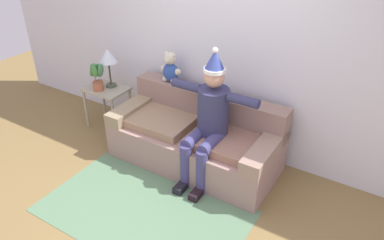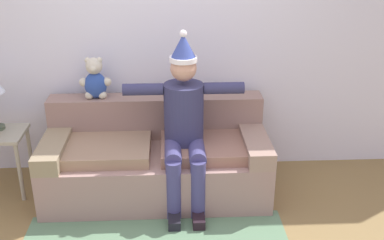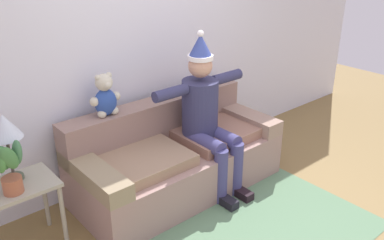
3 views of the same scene
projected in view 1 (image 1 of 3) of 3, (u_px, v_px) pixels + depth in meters
ground_plane at (145, 210)px, 3.86m from camera, size 10.00×10.00×0.00m
back_wall at (221, 42)px, 4.31m from camera, size 7.00×0.10×2.70m
couch at (197, 138)px, 4.45m from camera, size 1.97×0.89×0.82m
person_seated at (209, 117)px, 3.99m from camera, size 1.02×0.77×1.51m
teddy_bear at (170, 69)px, 4.55m from camera, size 0.29×0.17×0.38m
side_table at (107, 95)px, 5.06m from camera, size 0.56×0.41×0.59m
table_lamp at (108, 57)px, 4.85m from camera, size 0.24×0.24×0.53m
potted_plant at (97, 76)px, 4.86m from camera, size 0.22×0.20×0.40m
candle_tall at (95, 75)px, 4.98m from camera, size 0.04×0.04×0.25m
area_rug at (144, 211)px, 3.85m from camera, size 2.08×1.26×0.01m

